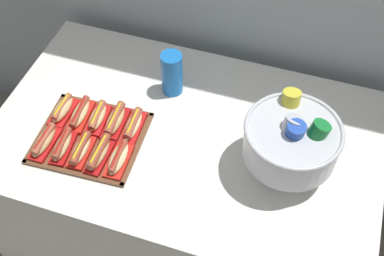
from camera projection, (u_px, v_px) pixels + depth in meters
ground_plane at (187, 227)px, 2.56m from camera, size 10.00×10.00×0.00m
buffet_table at (187, 184)px, 2.24m from camera, size 1.54×0.95×0.79m
serving_tray at (91, 138)px, 1.92m from camera, size 0.42×0.38×0.01m
hot_dog_0 at (44, 141)px, 1.87m from camera, size 0.06×0.17×0.06m
hot_dog_1 at (63, 146)px, 1.86m from camera, size 0.08×0.17×0.06m
hot_dog_2 at (81, 150)px, 1.85m from camera, size 0.07×0.16×0.06m
hot_dog_3 at (99, 154)px, 1.83m from camera, size 0.06×0.17×0.06m
hot_dog_4 at (118, 159)px, 1.82m from camera, size 0.08×0.17×0.06m
hot_dog_5 at (63, 110)px, 1.97m from camera, size 0.07×0.16×0.06m
hot_dog_6 at (80, 114)px, 1.96m from camera, size 0.08×0.17×0.06m
hot_dog_7 at (98, 118)px, 1.95m from camera, size 0.08×0.17×0.06m
hot_dog_8 at (115, 121)px, 1.93m from camera, size 0.08×0.17×0.07m
hot_dog_9 at (133, 125)px, 1.92m from camera, size 0.07×0.17×0.06m
punch_bowl at (292, 140)px, 1.71m from camera, size 0.34×0.34×0.28m
cup_stack at (172, 73)px, 2.01m from camera, size 0.09×0.09×0.20m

